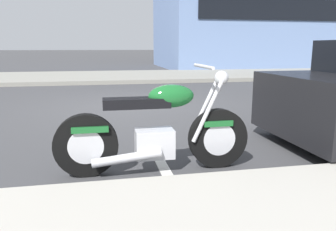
% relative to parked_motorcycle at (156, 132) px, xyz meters
% --- Properties ---
extents(ground_plane, '(260.00, 260.00, 0.00)m').
position_rel_parked_motorcycle_xyz_m(ground_plane, '(0.09, 4.04, -0.43)').
color(ground_plane, '#3D3D3F').
extents(parking_stall_stripe, '(0.12, 2.20, 0.01)m').
position_rel_parked_motorcycle_xyz_m(parking_stall_stripe, '(0.09, 0.21, -0.43)').
color(parking_stall_stripe, silver).
rests_on(parking_stall_stripe, ground).
extents(parked_motorcycle, '(2.05, 0.62, 1.12)m').
position_rel_parked_motorcycle_xyz_m(parked_motorcycle, '(0.00, 0.00, 0.00)').
color(parked_motorcycle, black).
rests_on(parked_motorcycle, ground).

